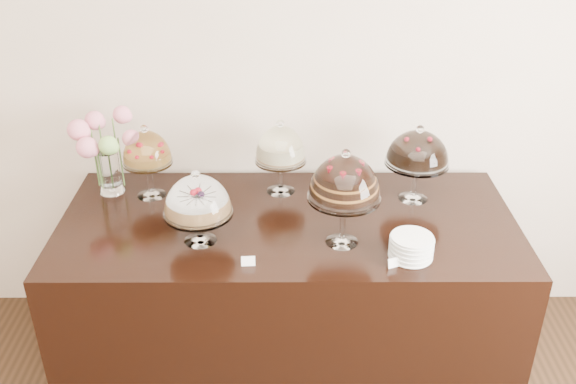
{
  "coord_description": "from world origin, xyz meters",
  "views": [
    {
      "loc": [
        -0.1,
        -0.2,
        2.51
      ],
      "look_at": [
        -0.1,
        2.4,
        1.08
      ],
      "focal_mm": 40.0,
      "sensor_mm": 36.0,
      "label": 1
    }
  ],
  "objects_px": {
    "display_counter": "(288,294)",
    "cake_stand_dark_choco": "(418,151)",
    "flower_vase": "(103,146)",
    "cake_stand_cheesecake": "(280,147)",
    "cake_stand_sugar_sponge": "(197,199)",
    "cake_stand_fruit_tart": "(147,151)",
    "cake_stand_choco_layer": "(345,181)",
    "plate_stack": "(411,247)"
  },
  "relations": [
    {
      "from": "cake_stand_dark_choco",
      "to": "cake_stand_cheesecake",
      "type": "bearing_deg",
      "value": 173.09
    },
    {
      "from": "cake_stand_cheesecake",
      "to": "cake_stand_dark_choco",
      "type": "xyz_separation_m",
      "value": [
        0.68,
        -0.08,
        0.02
      ]
    },
    {
      "from": "cake_stand_choco_layer",
      "to": "plate_stack",
      "type": "bearing_deg",
      "value": -22.91
    },
    {
      "from": "cake_stand_dark_choco",
      "to": "display_counter",
      "type": "bearing_deg",
      "value": -161.82
    },
    {
      "from": "cake_stand_sugar_sponge",
      "to": "cake_stand_dark_choco",
      "type": "xyz_separation_m",
      "value": [
        1.04,
        0.39,
        0.05
      ]
    },
    {
      "from": "cake_stand_choco_layer",
      "to": "flower_vase",
      "type": "bearing_deg",
      "value": 157.89
    },
    {
      "from": "cake_stand_fruit_tart",
      "to": "flower_vase",
      "type": "height_order",
      "value": "flower_vase"
    },
    {
      "from": "cake_stand_sugar_sponge",
      "to": "cake_stand_cheesecake",
      "type": "xyz_separation_m",
      "value": [
        0.36,
        0.47,
        0.03
      ]
    },
    {
      "from": "flower_vase",
      "to": "plate_stack",
      "type": "bearing_deg",
      "value": -22.27
    },
    {
      "from": "display_counter",
      "to": "cake_stand_choco_layer",
      "type": "xyz_separation_m",
      "value": [
        0.25,
        -0.19,
        0.76
      ]
    },
    {
      "from": "flower_vase",
      "to": "cake_stand_sugar_sponge",
      "type": "bearing_deg",
      "value": -41.34
    },
    {
      "from": "cake_stand_sugar_sponge",
      "to": "plate_stack",
      "type": "distance_m",
      "value": 0.96
    },
    {
      "from": "cake_stand_sugar_sponge",
      "to": "cake_stand_choco_layer",
      "type": "distance_m",
      "value": 0.65
    },
    {
      "from": "cake_stand_sugar_sponge",
      "to": "cake_stand_dark_choco",
      "type": "bearing_deg",
      "value": 20.58
    },
    {
      "from": "cake_stand_cheesecake",
      "to": "flower_vase",
      "type": "relative_size",
      "value": 0.92
    },
    {
      "from": "display_counter",
      "to": "cake_stand_choco_layer",
      "type": "distance_m",
      "value": 0.82
    },
    {
      "from": "cake_stand_fruit_tart",
      "to": "plate_stack",
      "type": "height_order",
      "value": "cake_stand_fruit_tart"
    },
    {
      "from": "plate_stack",
      "to": "cake_stand_cheesecake",
      "type": "bearing_deg",
      "value": 133.24
    },
    {
      "from": "cake_stand_cheesecake",
      "to": "cake_stand_dark_choco",
      "type": "relative_size",
      "value": 0.99
    },
    {
      "from": "cake_stand_sugar_sponge",
      "to": "cake_stand_choco_layer",
      "type": "xyz_separation_m",
      "value": [
        0.65,
        -0.01,
        0.1
      ]
    },
    {
      "from": "display_counter",
      "to": "cake_stand_cheesecake",
      "type": "bearing_deg",
      "value": 97.25
    },
    {
      "from": "cake_stand_dark_choco",
      "to": "flower_vase",
      "type": "distance_m",
      "value": 1.57
    },
    {
      "from": "cake_stand_sugar_sponge",
      "to": "cake_stand_fruit_tart",
      "type": "bearing_deg",
      "value": 125.08
    },
    {
      "from": "cake_stand_sugar_sponge",
      "to": "cake_stand_choco_layer",
      "type": "relative_size",
      "value": 0.77
    },
    {
      "from": "display_counter",
      "to": "cake_stand_dark_choco",
      "type": "relative_size",
      "value": 5.47
    },
    {
      "from": "cake_stand_choco_layer",
      "to": "cake_stand_cheesecake",
      "type": "relative_size",
      "value": 1.17
    },
    {
      "from": "cake_stand_fruit_tart",
      "to": "display_counter",
      "type": "bearing_deg",
      "value": -19.59
    },
    {
      "from": "cake_stand_sugar_sponge",
      "to": "flower_vase",
      "type": "relative_size",
      "value": 0.83
    },
    {
      "from": "cake_stand_cheesecake",
      "to": "cake_stand_dark_choco",
      "type": "distance_m",
      "value": 0.68
    },
    {
      "from": "cake_stand_choco_layer",
      "to": "flower_vase",
      "type": "relative_size",
      "value": 1.08
    },
    {
      "from": "cake_stand_sugar_sponge",
      "to": "flower_vase",
      "type": "distance_m",
      "value": 0.7
    },
    {
      "from": "cake_stand_cheesecake",
      "to": "cake_stand_dark_choco",
      "type": "height_order",
      "value": "cake_stand_dark_choco"
    },
    {
      "from": "display_counter",
      "to": "flower_vase",
      "type": "xyz_separation_m",
      "value": [
        -0.93,
        0.28,
        0.71
      ]
    },
    {
      "from": "display_counter",
      "to": "cake_stand_fruit_tart",
      "type": "height_order",
      "value": "cake_stand_fruit_tart"
    },
    {
      "from": "cake_stand_dark_choco",
      "to": "flower_vase",
      "type": "height_order",
      "value": "flower_vase"
    },
    {
      "from": "cake_stand_sugar_sponge",
      "to": "plate_stack",
      "type": "xyz_separation_m",
      "value": [
        0.94,
        -0.14,
        -0.16
      ]
    },
    {
      "from": "cake_stand_sugar_sponge",
      "to": "cake_stand_cheesecake",
      "type": "bearing_deg",
      "value": 52.44
    },
    {
      "from": "cake_stand_cheesecake",
      "to": "plate_stack",
      "type": "bearing_deg",
      "value": -46.76
    },
    {
      "from": "cake_stand_cheesecake",
      "to": "plate_stack",
      "type": "xyz_separation_m",
      "value": [
        0.57,
        -0.61,
        -0.2
      ]
    },
    {
      "from": "display_counter",
      "to": "cake_stand_cheesecake",
      "type": "height_order",
      "value": "cake_stand_cheesecake"
    },
    {
      "from": "cake_stand_dark_choco",
      "to": "plate_stack",
      "type": "xyz_separation_m",
      "value": [
        -0.1,
        -0.53,
        -0.21
      ]
    },
    {
      "from": "cake_stand_fruit_tart",
      "to": "flower_vase",
      "type": "bearing_deg",
      "value": 172.1
    }
  ]
}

